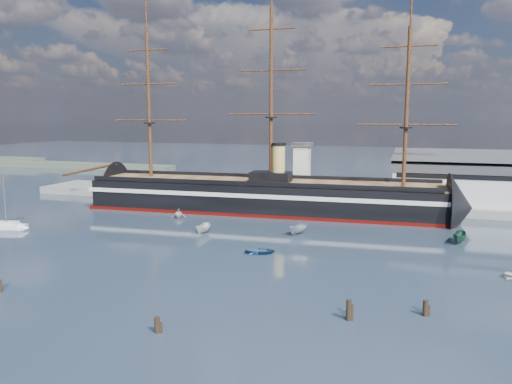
% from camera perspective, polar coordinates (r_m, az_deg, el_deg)
% --- Properties ---
extents(ground, '(600.00, 600.00, 0.00)m').
position_cam_1_polar(ground, '(107.39, -0.35, -4.31)').
color(ground, '#212F3D').
rests_on(ground, ground).
extents(quay, '(180.00, 18.00, 2.00)m').
position_cam_1_polar(quay, '(139.30, 8.29, -1.38)').
color(quay, slate).
rests_on(quay, ground).
extents(quay_tower, '(5.00, 5.00, 15.00)m').
position_cam_1_polar(quay_tower, '(136.38, 5.27, 2.60)').
color(quay_tower, silver).
rests_on(quay_tower, ground).
extents(shoreline, '(120.00, 10.00, 4.00)m').
position_cam_1_polar(shoreline, '(260.76, -23.36, 3.01)').
color(shoreline, '#3F4C38').
rests_on(shoreline, ground).
extents(warship, '(113.31, 21.17, 53.94)m').
position_cam_1_polar(warship, '(127.02, 0.08, -0.41)').
color(warship, black).
rests_on(warship, ground).
extents(sailboat, '(8.01, 3.87, 12.32)m').
position_cam_1_polar(sailboat, '(120.12, -26.44, -3.45)').
color(sailboat, silver).
rests_on(sailboat, ground).
extents(motorboat_a, '(6.40, 2.52, 2.53)m').
position_cam_1_polar(motorboat_a, '(104.17, -6.05, -4.77)').
color(motorboat_a, beige).
rests_on(motorboat_a, ground).
extents(motorboat_b, '(1.91, 3.46, 1.53)m').
position_cam_1_polar(motorboat_b, '(89.02, 0.50, -7.06)').
color(motorboat_b, '#2A568A').
rests_on(motorboat_b, ground).
extents(motorboat_c, '(6.81, 4.79, 2.57)m').
position_cam_1_polar(motorboat_c, '(103.41, 4.84, -4.85)').
color(motorboat_c, gray).
rests_on(motorboat_c, ground).
extents(motorboat_d, '(6.95, 5.21, 2.34)m').
position_cam_1_polar(motorboat_d, '(121.07, -8.83, -2.92)').
color(motorboat_d, silver).
rests_on(motorboat_d, ground).
extents(motorboat_f, '(7.08, 3.93, 2.68)m').
position_cam_1_polar(motorboat_f, '(103.69, 22.22, -5.44)').
color(motorboat_f, '#1B4531').
rests_on(motorboat_f, ground).
extents(piling_near_mid, '(0.64, 0.64, 2.54)m').
position_cam_1_polar(piling_near_mid, '(59.45, -11.22, -15.49)').
color(piling_near_mid, black).
rests_on(piling_near_mid, ground).
extents(piling_near_right, '(0.64, 0.64, 3.26)m').
position_cam_1_polar(piling_near_right, '(62.53, 10.51, -14.22)').
color(piling_near_right, black).
rests_on(piling_near_right, ground).
extents(piling_far_right, '(0.64, 0.64, 2.69)m').
position_cam_1_polar(piling_far_right, '(66.09, 18.75, -13.26)').
color(piling_far_right, black).
rests_on(piling_far_right, ground).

